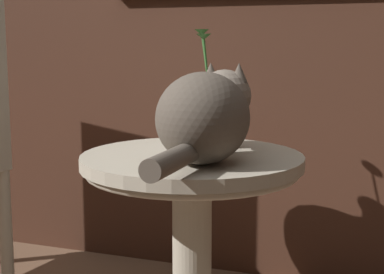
{
  "coord_description": "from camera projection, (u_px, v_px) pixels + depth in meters",
  "views": [
    {
      "loc": [
        0.74,
        -1.23,
        0.86
      ],
      "look_at": [
        0.19,
        0.29,
        0.6
      ],
      "focal_mm": 54.46,
      "sensor_mm": 36.0,
      "label": 1
    }
  ],
  "objects": [
    {
      "name": "wicker_side_table",
      "position": [
        192.0,
        216.0,
        1.68
      ],
      "size": [
        0.63,
        0.63,
        0.55
      ],
      "color": "#B2A893",
      "rests_on": "ground_plane"
    },
    {
      "name": "cat",
      "position": [
        206.0,
        115.0,
        1.53
      ],
      "size": [
        0.24,
        0.6,
        0.26
      ],
      "color": "brown",
      "rests_on": "wicker_side_table"
    },
    {
      "name": "pewter_vase_with_ivy",
      "position": [
        208.0,
        113.0,
        1.77
      ],
      "size": [
        0.14,
        0.14,
        0.35
      ],
      "color": "slate",
      "rests_on": "wicker_side_table"
    }
  ]
}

